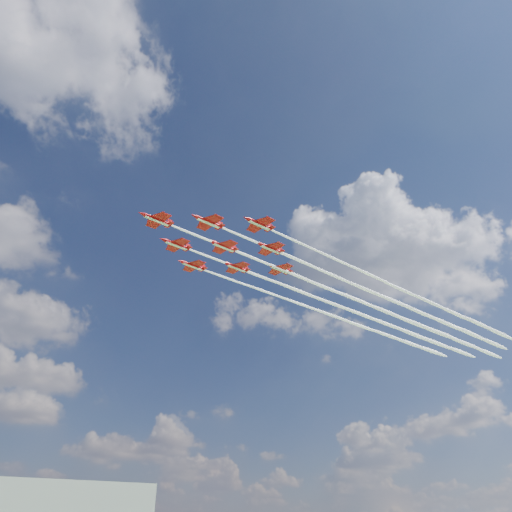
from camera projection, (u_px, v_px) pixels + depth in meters
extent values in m
cylinder|color=#AD090F|center=(157.00, 220.00, 128.98)|extent=(7.38, 1.75, 1.01)
cone|color=#AD090F|center=(141.00, 213.00, 126.38)|extent=(1.92, 1.19, 1.01)
cone|color=#AD090F|center=(171.00, 225.00, 131.43)|extent=(1.46, 1.05, 0.91)
ellipsoid|color=black|center=(151.00, 216.00, 128.14)|extent=(1.98, 1.02, 0.66)
cube|color=#AD090F|center=(158.00, 220.00, 129.22)|extent=(3.77, 8.67, 0.13)
cube|color=#AD090F|center=(169.00, 225.00, 131.06)|extent=(1.61, 3.41, 0.11)
cube|color=#AD090F|center=(170.00, 222.00, 131.56)|extent=(1.47, 0.28, 1.65)
cube|color=white|center=(157.00, 221.00, 128.76)|extent=(6.91, 1.52, 0.11)
cylinder|color=#AD090F|center=(208.00, 222.00, 129.92)|extent=(7.38, 1.75, 1.01)
cone|color=#AD090F|center=(194.00, 216.00, 127.32)|extent=(1.92, 1.19, 1.01)
cone|color=#AD090F|center=(222.00, 228.00, 132.37)|extent=(1.46, 1.05, 0.91)
ellipsoid|color=black|center=(203.00, 218.00, 129.08)|extent=(1.98, 1.02, 0.66)
cube|color=#AD090F|center=(210.00, 223.00, 130.16)|extent=(3.77, 8.67, 0.13)
cube|color=#AD090F|center=(220.00, 227.00, 132.00)|extent=(1.61, 3.41, 0.11)
cube|color=#AD090F|center=(220.00, 224.00, 132.50)|extent=(1.47, 0.28, 1.65)
cube|color=white|center=(208.00, 223.00, 129.71)|extent=(6.91, 1.52, 0.11)
cylinder|color=#AD090F|center=(176.00, 245.00, 140.32)|extent=(7.38, 1.75, 1.01)
cone|color=#AD090F|center=(162.00, 239.00, 137.72)|extent=(1.92, 1.19, 1.01)
cone|color=#AD090F|center=(189.00, 249.00, 142.77)|extent=(1.46, 1.05, 0.91)
ellipsoid|color=black|center=(171.00, 241.00, 139.48)|extent=(1.98, 1.02, 0.66)
cube|color=#AD090F|center=(178.00, 245.00, 140.56)|extent=(3.77, 8.67, 0.13)
cube|color=#AD090F|center=(187.00, 249.00, 142.40)|extent=(1.61, 3.41, 0.11)
cube|color=#AD090F|center=(188.00, 246.00, 142.90)|extent=(1.47, 0.28, 1.65)
cube|color=white|center=(176.00, 246.00, 140.10)|extent=(6.91, 1.52, 0.11)
cylinder|color=#AD090F|center=(259.00, 224.00, 130.87)|extent=(7.38, 1.75, 1.01)
cone|color=#AD090F|center=(246.00, 218.00, 128.27)|extent=(1.92, 1.19, 1.01)
cone|color=#AD090F|center=(271.00, 230.00, 133.31)|extent=(1.46, 1.05, 0.91)
ellipsoid|color=black|center=(254.00, 220.00, 130.02)|extent=(1.98, 1.02, 0.66)
cube|color=#AD090F|center=(261.00, 225.00, 131.11)|extent=(3.77, 8.67, 0.13)
cube|color=#AD090F|center=(270.00, 229.00, 132.95)|extent=(1.61, 3.41, 0.11)
cube|color=#AD090F|center=(270.00, 226.00, 133.45)|extent=(1.47, 0.28, 1.65)
cube|color=white|center=(259.00, 226.00, 130.65)|extent=(6.91, 1.52, 0.11)
cylinder|color=#AD090F|center=(224.00, 246.00, 141.27)|extent=(7.38, 1.75, 1.01)
cone|color=#AD090F|center=(210.00, 241.00, 138.67)|extent=(1.92, 1.19, 1.01)
cone|color=#AD090F|center=(236.00, 251.00, 143.71)|extent=(1.46, 1.05, 0.91)
ellipsoid|color=black|center=(218.00, 243.00, 140.42)|extent=(1.98, 1.02, 0.66)
cube|color=#AD090F|center=(225.00, 247.00, 141.50)|extent=(3.77, 8.67, 0.13)
cube|color=#AD090F|center=(234.00, 251.00, 143.35)|extent=(1.61, 3.41, 0.11)
cube|color=#AD090F|center=(234.00, 248.00, 143.84)|extent=(1.47, 0.28, 1.65)
cube|color=white|center=(224.00, 248.00, 141.05)|extent=(6.91, 1.52, 0.11)
cylinder|color=#AD090F|center=(193.00, 266.00, 151.66)|extent=(7.38, 1.75, 1.01)
cone|color=#AD090F|center=(180.00, 261.00, 149.06)|extent=(1.92, 1.19, 1.01)
cone|color=#AD090F|center=(204.00, 270.00, 154.11)|extent=(1.46, 1.05, 0.91)
ellipsoid|color=black|center=(188.00, 263.00, 150.82)|extent=(1.98, 1.02, 0.66)
cube|color=#AD090F|center=(194.00, 266.00, 151.90)|extent=(3.77, 8.67, 0.13)
cube|color=#AD090F|center=(203.00, 269.00, 153.74)|extent=(1.61, 3.41, 0.11)
cube|color=#AD090F|center=(203.00, 267.00, 154.24)|extent=(1.47, 0.28, 1.65)
cube|color=white|center=(193.00, 267.00, 151.45)|extent=(6.91, 1.52, 0.11)
cylinder|color=#AD090F|center=(270.00, 248.00, 142.21)|extent=(7.38, 1.75, 1.01)
cone|color=#AD090F|center=(258.00, 243.00, 139.61)|extent=(1.92, 1.19, 1.01)
cone|color=#AD090F|center=(281.00, 253.00, 144.65)|extent=(1.46, 1.05, 0.91)
ellipsoid|color=black|center=(265.00, 245.00, 141.37)|extent=(1.98, 1.02, 0.66)
cube|color=#AD090F|center=(271.00, 249.00, 142.45)|extent=(3.77, 8.67, 0.13)
cube|color=#AD090F|center=(280.00, 252.00, 144.29)|extent=(1.61, 3.41, 0.11)
cube|color=#AD090F|center=(280.00, 250.00, 144.79)|extent=(1.47, 0.28, 1.65)
cube|color=white|center=(270.00, 250.00, 141.99)|extent=(6.91, 1.52, 0.11)
cylinder|color=#AD090F|center=(237.00, 267.00, 152.61)|extent=(7.38, 1.75, 1.01)
cone|color=#AD090F|center=(225.00, 263.00, 150.01)|extent=(1.92, 1.19, 1.01)
cone|color=#AD090F|center=(247.00, 271.00, 155.05)|extent=(1.46, 1.05, 0.91)
ellipsoid|color=black|center=(232.00, 264.00, 151.76)|extent=(1.98, 1.02, 0.66)
cube|color=#AD090F|center=(238.00, 268.00, 152.85)|extent=(3.77, 8.67, 0.13)
cube|color=#AD090F|center=(246.00, 271.00, 154.69)|extent=(1.61, 3.41, 0.11)
cube|color=#AD090F|center=(246.00, 269.00, 155.19)|extent=(1.47, 0.28, 1.65)
cube|color=white|center=(236.00, 269.00, 152.39)|extent=(6.91, 1.52, 0.11)
cylinder|color=#AD090F|center=(280.00, 269.00, 153.55)|extent=(7.38, 1.75, 1.01)
cone|color=#AD090F|center=(269.00, 264.00, 150.95)|extent=(1.92, 1.19, 1.01)
cone|color=#AD090F|center=(290.00, 273.00, 155.99)|extent=(1.46, 1.05, 0.91)
ellipsoid|color=black|center=(275.00, 266.00, 152.71)|extent=(1.98, 1.02, 0.66)
cube|color=#AD090F|center=(281.00, 269.00, 153.79)|extent=(3.77, 8.67, 0.13)
cube|color=#AD090F|center=(288.00, 272.00, 155.63)|extent=(1.61, 3.41, 0.11)
cube|color=#AD090F|center=(289.00, 270.00, 156.13)|extent=(1.47, 0.28, 1.65)
cube|color=white|center=(280.00, 270.00, 153.33)|extent=(6.91, 1.52, 0.11)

